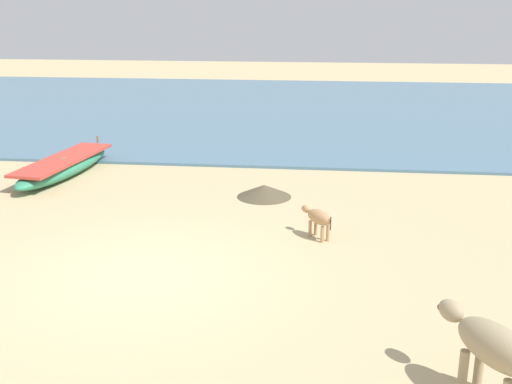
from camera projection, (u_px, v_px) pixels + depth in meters
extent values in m
plane|color=tan|center=(143.00, 275.00, 10.39)|extent=(80.00, 80.00, 0.00)
cube|color=slate|center=(257.00, 108.00, 26.75)|extent=(60.00, 20.00, 0.08)
ellipsoid|color=#338C66|center=(64.00, 167.00, 16.35)|extent=(1.47, 4.34, 0.48)
cube|color=#CC3F33|center=(63.00, 159.00, 16.29)|extent=(1.39, 3.83, 0.07)
cube|color=olive|center=(70.00, 159.00, 16.61)|extent=(0.84, 0.22, 0.04)
cylinder|color=olive|center=(98.00, 139.00, 18.08)|extent=(0.06, 0.06, 0.20)
ellipsoid|color=tan|center=(497.00, 346.00, 6.81)|extent=(0.96, 1.18, 0.49)
ellipsoid|color=tan|center=(451.00, 311.00, 7.43)|extent=(0.38, 0.43, 0.26)
sphere|color=#2D2119|center=(442.00, 307.00, 7.57)|extent=(0.14, 0.14, 0.10)
cylinder|color=tan|center=(463.00, 372.00, 7.18)|extent=(0.11, 0.11, 0.56)
cylinder|color=tan|center=(479.00, 367.00, 7.28)|extent=(0.11, 0.11, 0.56)
ellipsoid|color=tan|center=(319.00, 217.00, 11.89)|extent=(0.61, 0.67, 0.28)
ellipsoid|color=tan|center=(306.00, 209.00, 12.22)|extent=(0.23, 0.25, 0.15)
sphere|color=#2D2119|center=(303.00, 208.00, 12.30)|extent=(0.08, 0.08, 0.06)
cylinder|color=tan|center=(310.00, 229.00, 12.08)|extent=(0.06, 0.06, 0.32)
cylinder|color=tan|center=(316.00, 227.00, 12.16)|extent=(0.06, 0.06, 0.32)
cylinder|color=tan|center=(322.00, 234.00, 11.78)|extent=(0.06, 0.06, 0.32)
cylinder|color=tan|center=(328.00, 233.00, 11.85)|extent=(0.06, 0.06, 0.32)
cylinder|color=#2D2119|center=(331.00, 224.00, 11.62)|extent=(0.02, 0.02, 0.27)
cone|color=brown|center=(264.00, 191.00, 14.58)|extent=(1.67, 1.67, 0.29)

